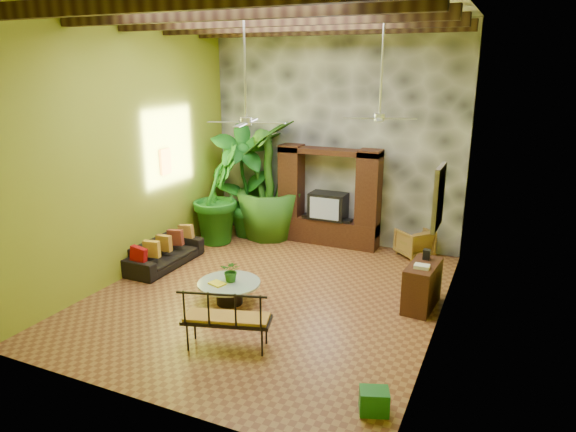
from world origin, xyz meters
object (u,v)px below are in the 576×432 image
at_px(coffee_table, 229,290).
at_px(ceiling_fan_back, 380,105).
at_px(tall_plant_a, 244,181).
at_px(side_console, 422,286).
at_px(tall_plant_c, 268,180).
at_px(green_bin, 374,401).
at_px(entertainment_center, 328,204).
at_px(wicker_armchair, 414,242).
at_px(ceiling_fan_front, 246,109).
at_px(iron_bench, 224,316).
at_px(sofa, 165,253).
at_px(tall_plant_b, 217,194).

bearing_deg(coffee_table, ceiling_fan_back, 41.15).
xyz_separation_m(ceiling_fan_back, tall_plant_a, (-3.66, 1.59, -1.99)).
bearing_deg(side_console, tall_plant_c, 154.96).
bearing_deg(green_bin, entertainment_center, 115.10).
xyz_separation_m(ceiling_fan_back, wicker_armchair, (0.44, 1.92, -3.09)).
distance_m(ceiling_fan_front, green_bin, 4.81).
bearing_deg(green_bin, tall_plant_c, 126.92).
relative_size(tall_plant_a, green_bin, 7.97).
bearing_deg(iron_bench, green_bin, -28.21).
bearing_deg(tall_plant_c, entertainment_center, 5.99).
distance_m(entertainment_center, green_bin, 6.30).
bearing_deg(ceiling_fan_front, side_console, 19.56).
relative_size(sofa, tall_plant_c, 0.66).
distance_m(sofa, tall_plant_c, 3.09).
relative_size(sofa, tall_plant_b, 0.80).
xyz_separation_m(wicker_armchair, tall_plant_a, (-4.10, -0.33, 1.10)).
distance_m(ceiling_fan_back, coffee_table, 4.20).
xyz_separation_m(ceiling_fan_front, sofa, (-2.45, 0.77, -3.13)).
bearing_deg(sofa, green_bin, -118.47).
distance_m(wicker_armchair, green_bin, 5.67).
bearing_deg(iron_bench, entertainment_center, 76.36).
distance_m(wicker_armchair, iron_bench, 5.44).
distance_m(coffee_table, side_console, 3.38).
relative_size(coffee_table, side_console, 1.11).
bearing_deg(wicker_armchair, tall_plant_c, -46.86).
distance_m(sofa, side_console, 5.31).
bearing_deg(wicker_armchair, tall_plant_b, -37.52).
bearing_deg(green_bin, ceiling_fan_front, 143.34).
height_order(tall_plant_a, iron_bench, tall_plant_a).
distance_m(sofa, wicker_armchair, 5.44).
bearing_deg(tall_plant_b, entertainment_center, 20.94).
distance_m(tall_plant_a, side_console, 5.28).
xyz_separation_m(wicker_armchair, coffee_table, (-2.53, -3.74, -0.05)).
height_order(ceiling_fan_front, wicker_armchair, ceiling_fan_front).
distance_m(entertainment_center, tall_plant_a, 2.14).
relative_size(wicker_armchair, green_bin, 1.93).
bearing_deg(iron_bench, wicker_armchair, 54.33).
bearing_deg(ceiling_fan_front, tall_plant_c, 110.79).
bearing_deg(side_console, entertainment_center, 141.16).
height_order(ceiling_fan_front, coffee_table, ceiling_fan_front).
height_order(tall_plant_c, iron_bench, tall_plant_c).
xyz_separation_m(ceiling_fan_back, tall_plant_b, (-4.05, 1.00, -2.23)).
relative_size(ceiling_fan_front, tall_plant_b, 0.79).
bearing_deg(sofa, iron_bench, -129.36).
bearing_deg(tall_plant_a, green_bin, -48.42).
distance_m(tall_plant_b, iron_bench, 5.04).
xyz_separation_m(tall_plant_b, iron_bench, (2.70, -4.22, -0.62)).
bearing_deg(green_bin, sofa, 151.37).
bearing_deg(tall_plant_b, coffee_table, -55.28).
bearing_deg(ceiling_fan_front, coffee_table, -142.04).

